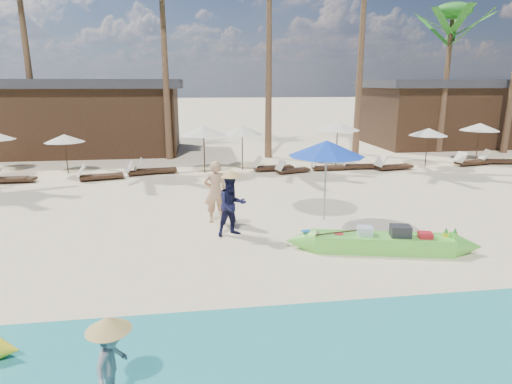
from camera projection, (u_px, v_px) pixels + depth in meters
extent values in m
plane|color=beige|center=(278.00, 254.00, 10.51)|extent=(240.00, 240.00, 0.00)
cube|color=#5ECC3E|center=(382.00, 243.00, 10.63)|extent=(3.43, 1.46, 0.40)
cube|color=white|center=(382.00, 243.00, 10.63)|extent=(2.93, 1.16, 0.18)
cube|color=#262628|center=(400.00, 233.00, 10.52)|extent=(0.55, 0.47, 0.37)
cube|color=silver|center=(365.00, 232.00, 10.66)|extent=(0.43, 0.40, 0.30)
cube|color=red|center=(425.00, 237.00, 10.43)|extent=(0.37, 0.33, 0.23)
cylinder|color=red|center=(339.00, 235.00, 10.74)|extent=(0.23, 0.23, 0.10)
cylinder|color=#262628|center=(328.00, 237.00, 10.66)|extent=(0.21, 0.21, 0.08)
sphere|color=tan|center=(316.00, 234.00, 10.72)|extent=(0.19, 0.19, 0.19)
cylinder|color=yellow|center=(446.00, 236.00, 10.53)|extent=(0.15, 0.15, 0.19)
cylinder|color=yellow|center=(454.00, 237.00, 10.51)|extent=(0.15, 0.15, 0.19)
imported|color=tan|center=(215.00, 192.00, 12.71)|extent=(0.72, 0.50, 1.89)
imported|color=#131434|center=(232.00, 205.00, 11.60)|extent=(0.99, 0.87, 1.71)
imported|color=gray|center=(112.00, 362.00, 5.32)|extent=(0.56, 0.75, 1.03)
cylinder|color=#99999E|center=(325.00, 182.00, 12.84)|extent=(0.05, 0.05, 2.38)
cone|color=#143DBD|center=(327.00, 148.00, 12.59)|extent=(2.28, 2.28, 0.47)
cube|color=#332015|center=(3.00, 179.00, 17.91)|extent=(1.90, 0.70, 0.13)
cube|color=#332015|center=(15.00, 179.00, 18.05)|extent=(1.66, 0.64, 0.12)
cylinder|color=#332015|center=(66.00, 155.00, 19.59)|extent=(0.04, 0.04, 1.78)
cone|color=beige|center=(64.00, 138.00, 19.40)|extent=(1.78, 1.78, 0.36)
cube|color=#332015|center=(102.00, 176.00, 18.54)|extent=(1.88, 1.00, 0.13)
cube|color=beige|center=(81.00, 170.00, 18.17)|extent=(0.53, 0.66, 0.52)
cube|color=#332015|center=(147.00, 171.00, 19.62)|extent=(1.78, 1.04, 0.12)
cube|color=beige|center=(130.00, 166.00, 19.23)|extent=(0.53, 0.64, 0.50)
cylinder|color=#332015|center=(204.00, 150.00, 19.72)|extent=(0.05, 0.05, 2.14)
cone|color=beige|center=(204.00, 130.00, 19.49)|extent=(2.14, 2.14, 0.43)
cube|color=#332015|center=(157.00, 170.00, 19.82)|extent=(1.88, 0.77, 0.13)
cube|color=beige|center=(138.00, 164.00, 19.55)|extent=(0.47, 0.63, 0.54)
cylinder|color=#332015|center=(242.00, 149.00, 20.51)|extent=(0.05, 0.05, 2.06)
cone|color=beige|center=(242.00, 130.00, 20.30)|extent=(2.06, 2.06, 0.41)
cube|color=#332015|center=(293.00, 170.00, 19.96)|extent=(1.65, 0.94, 0.11)
cube|color=beige|center=(280.00, 165.00, 19.61)|extent=(0.48, 0.59, 0.46)
cube|color=#332015|center=(274.00, 168.00, 20.46)|extent=(1.89, 0.76, 0.13)
cube|color=beige|center=(257.00, 162.00, 20.20)|extent=(0.47, 0.63, 0.54)
cylinder|color=#332015|center=(337.00, 145.00, 21.19)|extent=(0.06, 0.06, 2.21)
cone|color=beige|center=(338.00, 126.00, 20.95)|extent=(2.21, 2.21, 0.44)
cube|color=#332015|center=(329.00, 167.00, 20.59)|extent=(1.61, 0.53, 0.11)
cube|color=beige|center=(315.00, 162.00, 20.42)|extent=(0.36, 0.52, 0.47)
cube|color=#332015|center=(360.00, 166.00, 20.89)|extent=(1.76, 0.64, 0.12)
cube|color=beige|center=(346.00, 160.00, 20.74)|extent=(0.41, 0.58, 0.51)
cylinder|color=#332015|center=(427.00, 148.00, 21.33)|extent=(0.05, 0.05, 1.88)
cone|color=beige|center=(428.00, 132.00, 21.13)|extent=(1.88, 1.88, 0.38)
cube|color=#332015|center=(394.00, 167.00, 20.72)|extent=(1.88, 0.90, 0.13)
cube|color=beige|center=(381.00, 161.00, 20.40)|extent=(0.50, 0.65, 0.53)
cylinder|color=#332015|center=(478.00, 143.00, 22.69)|extent=(0.05, 0.05, 1.99)
cone|color=beige|center=(480.00, 127.00, 22.47)|extent=(1.99, 1.99, 0.40)
cube|color=#332015|center=(472.00, 162.00, 21.82)|extent=(1.87, 0.94, 0.13)
cube|color=beige|center=(460.00, 157.00, 21.48)|extent=(0.51, 0.65, 0.52)
cube|color=#332015|center=(500.00, 161.00, 22.20)|extent=(1.91, 0.95, 0.13)
cube|color=beige|center=(485.00, 155.00, 22.17)|extent=(0.52, 0.66, 0.53)
cone|color=brown|center=(27.00, 56.00, 22.21)|extent=(0.40, 0.40, 10.89)
cone|color=brown|center=(165.00, 65.00, 22.51)|extent=(0.40, 0.40, 10.08)
cone|color=brown|center=(269.00, 53.00, 22.87)|extent=(0.40, 0.40, 11.26)
cone|color=brown|center=(362.00, 37.00, 23.71)|extent=(0.40, 0.40, 13.16)
cone|color=brown|center=(446.00, 84.00, 25.21)|extent=(0.40, 0.40, 8.07)
ellipsoid|color=#1E6D1B|center=(453.00, 11.00, 24.21)|extent=(2.08, 2.08, 0.88)
cube|color=#332015|center=(93.00, 121.00, 25.74)|extent=(10.00, 6.00, 3.80)
cube|color=#2D2D33|center=(89.00, 84.00, 25.21)|extent=(10.80, 6.60, 0.50)
cube|color=#332015|center=(433.00, 117.00, 28.75)|extent=(8.00, 6.00, 3.80)
cube|color=#2D2D33|center=(436.00, 84.00, 28.22)|extent=(8.80, 6.60, 0.50)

